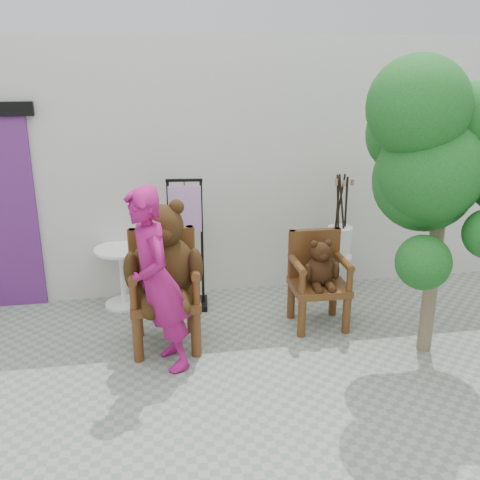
{
  "coord_description": "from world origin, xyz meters",
  "views": [
    {
      "loc": [
        -1.17,
        -3.78,
        2.85
      ],
      "look_at": [
        -0.23,
        1.69,
        0.95
      ],
      "focal_mm": 42.0,
      "sensor_mm": 36.0,
      "label": 1
    }
  ],
  "objects": [
    {
      "name": "chair_big",
      "position": [
        -1.05,
        1.32,
        0.85
      ],
      "size": [
        0.75,
        0.8,
        1.52
      ],
      "color": "#46260F",
      "rests_on": "ground"
    },
    {
      "name": "display_stand",
      "position": [
        -0.77,
        2.18,
        0.58
      ],
      "size": [
        0.49,
        0.4,
        1.51
      ],
      "rotation": [
        0.0,
        0.0,
        -0.11
      ],
      "color": "black",
      "rests_on": "ground"
    },
    {
      "name": "cafe_table",
      "position": [
        -1.5,
        2.35,
        0.44
      ],
      "size": [
        0.6,
        0.6,
        0.7
      ],
      "rotation": [
        0.0,
        0.0,
        -0.04
      ],
      "color": "white",
      "rests_on": "ground"
    },
    {
      "name": "tree",
      "position": [
        1.36,
        0.75,
        1.97
      ],
      "size": [
        1.56,
        1.42,
        2.83
      ],
      "rotation": [
        0.0,
        0.0,
        -0.1
      ],
      "color": "brown",
      "rests_on": "ground"
    },
    {
      "name": "stool_bucket",
      "position": [
        1.1,
        2.35,
        0.64
      ],
      "size": [
        0.32,
        0.32,
        1.45
      ],
      "rotation": [
        0.0,
        0.0,
        0.26
      ],
      "color": "white",
      "rests_on": "ground"
    },
    {
      "name": "chair_small",
      "position": [
        0.58,
        1.52,
        0.6
      ],
      "size": [
        0.58,
        0.53,
        1.02
      ],
      "color": "#46260F",
      "rests_on": "ground"
    },
    {
      "name": "back_wall",
      "position": [
        0.0,
        3.1,
        1.5
      ],
      "size": [
        9.0,
        1.0,
        3.0
      ],
      "primitive_type": "cube",
      "color": "beige",
      "rests_on": "ground"
    },
    {
      "name": "ground_plane",
      "position": [
        0.0,
        0.0,
        0.0
      ],
      "size": [
        60.0,
        60.0,
        0.0
      ],
      "primitive_type": "plane",
      "color": "gray",
      "rests_on": "ground"
    },
    {
      "name": "person",
      "position": [
        -1.12,
        0.91,
        0.87
      ],
      "size": [
        0.57,
        0.72,
        1.75
      ],
      "primitive_type": "imported",
      "rotation": [
        0.0,
        0.0,
        -1.31
      ],
      "color": "#97125F",
      "rests_on": "ground"
    }
  ]
}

